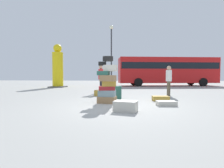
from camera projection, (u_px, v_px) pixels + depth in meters
name	position (u px, v px, depth m)	size (l,w,h in m)	color
ground_plane	(116.00, 105.00, 5.80)	(80.00, 80.00, 0.00)	#9E9E99
suitcase_tower	(107.00, 84.00, 6.32)	(0.78, 0.71, 1.78)	olive
suitcase_teal_upright_blue	(118.00, 92.00, 7.51)	(0.26, 0.40, 0.59)	#26594C
suitcase_cream_left_side	(126.00, 106.00, 4.77)	(0.65, 0.43, 0.31)	beige
suitcase_cream_right_side	(166.00, 103.00, 5.73)	(0.65, 0.39, 0.16)	beige
suitcase_tan_foreground_far	(101.00, 93.00, 8.73)	(0.60, 0.41, 0.30)	#B28C33
suitcase_tan_white_trunk	(161.00, 98.00, 6.90)	(0.67, 0.40, 0.20)	#B28C33
person_bearded_onlooker	(101.00, 77.00, 10.00)	(0.30, 0.33, 1.71)	black
person_tourist_with_camera	(169.00, 78.00, 8.63)	(0.30, 0.32, 1.58)	brown
yellow_dummy_statue	(58.00, 68.00, 16.14)	(1.43, 1.43, 4.21)	yellow
parked_bus	(167.00, 70.00, 18.78)	(11.21, 4.37, 3.15)	red
lamp_post	(111.00, 47.00, 14.81)	(0.36, 0.36, 5.65)	#333338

